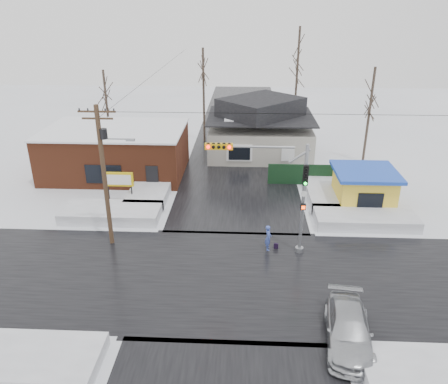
{
  "coord_description": "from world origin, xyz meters",
  "views": [
    {
      "loc": [
        0.44,
        -20.7,
        14.38
      ],
      "look_at": [
        -0.82,
        5.2,
        3.0
      ],
      "focal_mm": 35.0,
      "sensor_mm": 36.0,
      "label": 1
    }
  ],
  "objects_px": {
    "kiosk": "(364,188)",
    "utility_pole": "(105,169)",
    "traffic_signal": "(278,184)",
    "car": "(348,330)",
    "marquee_sign": "(119,180)",
    "pedestrian": "(268,238)"
  },
  "relations": [
    {
      "from": "pedestrian",
      "to": "car",
      "type": "bearing_deg",
      "value": -159.04
    },
    {
      "from": "traffic_signal",
      "to": "kiosk",
      "type": "xyz_separation_m",
      "value": [
        7.07,
        7.03,
        -3.08
      ]
    },
    {
      "from": "kiosk",
      "to": "utility_pole",
      "type": "bearing_deg",
      "value": -159.56
    },
    {
      "from": "utility_pole",
      "to": "kiosk",
      "type": "distance_m",
      "value": 18.95
    },
    {
      "from": "utility_pole",
      "to": "kiosk",
      "type": "height_order",
      "value": "utility_pole"
    },
    {
      "from": "marquee_sign",
      "to": "traffic_signal",
      "type": "bearing_deg",
      "value": -29.72
    },
    {
      "from": "car",
      "to": "marquee_sign",
      "type": "bearing_deg",
      "value": 141.58
    },
    {
      "from": "utility_pole",
      "to": "car",
      "type": "xyz_separation_m",
      "value": [
        13.25,
        -8.35,
        -4.4
      ]
    },
    {
      "from": "utility_pole",
      "to": "pedestrian",
      "type": "relative_size",
      "value": 5.4
    },
    {
      "from": "utility_pole",
      "to": "car",
      "type": "bearing_deg",
      "value": -32.21
    },
    {
      "from": "marquee_sign",
      "to": "kiosk",
      "type": "bearing_deg",
      "value": 1.55
    },
    {
      "from": "pedestrian",
      "to": "utility_pole",
      "type": "bearing_deg",
      "value": 86.73
    },
    {
      "from": "car",
      "to": "pedestrian",
      "type": "bearing_deg",
      "value": 118.87
    },
    {
      "from": "pedestrian",
      "to": "kiosk",
      "type": "bearing_deg",
      "value": -48.76
    },
    {
      "from": "utility_pole",
      "to": "marquee_sign",
      "type": "height_order",
      "value": "utility_pole"
    },
    {
      "from": "car",
      "to": "traffic_signal",
      "type": "bearing_deg",
      "value": 116.91
    },
    {
      "from": "marquee_sign",
      "to": "pedestrian",
      "type": "relative_size",
      "value": 1.53
    },
    {
      "from": "traffic_signal",
      "to": "utility_pole",
      "type": "bearing_deg",
      "value": 177.05
    },
    {
      "from": "traffic_signal",
      "to": "car",
      "type": "height_order",
      "value": "traffic_signal"
    },
    {
      "from": "utility_pole",
      "to": "marquee_sign",
      "type": "relative_size",
      "value": 3.53
    },
    {
      "from": "marquee_sign",
      "to": "car",
      "type": "relative_size",
      "value": 0.52
    },
    {
      "from": "traffic_signal",
      "to": "marquee_sign",
      "type": "height_order",
      "value": "traffic_signal"
    }
  ]
}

